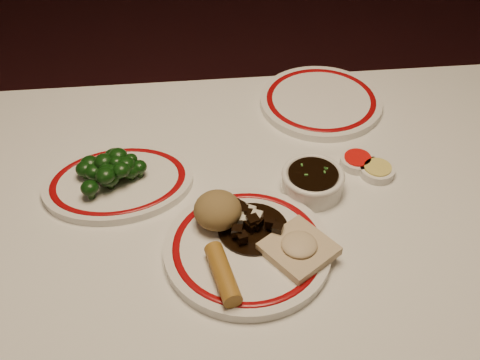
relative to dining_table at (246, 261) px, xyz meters
name	(u,v)px	position (x,y,z in m)	size (l,w,h in m)	color
dining_table	(246,261)	(0.00, 0.00, 0.00)	(1.20, 0.90, 0.75)	white
main_plate	(248,249)	(0.00, -0.06, 0.10)	(0.27, 0.27, 0.02)	white
rice_mound	(218,210)	(-0.05, 0.00, 0.14)	(0.08, 0.08, 0.06)	olive
spring_roll	(223,274)	(-0.05, -0.12, 0.12)	(0.03, 0.03, 0.11)	#A37228
fried_wonton	(299,248)	(0.07, -0.08, 0.12)	(0.13, 0.13, 0.03)	#C6B08C
stirfry_heap	(251,224)	(0.01, -0.02, 0.12)	(0.12, 0.12, 0.03)	black
broccoli_plate	(118,183)	(-0.22, 0.12, 0.10)	(0.29, 0.26, 0.02)	white
broccoli_pile	(111,169)	(-0.23, 0.12, 0.13)	(0.13, 0.11, 0.05)	#23471C
soy_bowl	(312,182)	(0.13, 0.07, 0.11)	(0.11, 0.11, 0.04)	white
sweet_sour_dish	(357,161)	(0.22, 0.14, 0.10)	(0.06, 0.06, 0.02)	white
mustard_dish	(377,171)	(0.25, 0.11, 0.10)	(0.06, 0.06, 0.02)	white
far_plate	(321,101)	(0.19, 0.33, 0.10)	(0.28, 0.28, 0.02)	white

